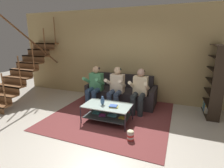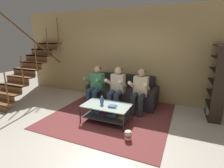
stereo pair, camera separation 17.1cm
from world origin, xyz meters
TOP-DOWN VIEW (x-y plane):
  - ground at (0.00, 0.00)m, footprint 16.80×16.80m
  - back_partition at (0.00, 2.46)m, footprint 8.40×0.12m
  - staircase_run at (-3.22, 1.11)m, footprint 0.98×2.52m
  - couch at (-0.12, 1.91)m, footprint 2.10×0.86m
  - person_seated_left at (-0.80, 1.40)m, footprint 0.50×0.58m
  - person_seated_middle at (-0.12, 1.40)m, footprint 0.50×0.58m
  - person_seated_right at (0.55, 1.40)m, footprint 0.50×0.58m
  - coffee_table at (-0.03, 0.55)m, footprint 1.13×0.67m
  - area_rug at (-0.08, 1.11)m, footprint 3.00×3.32m
  - vase at (-0.14, 0.52)m, footprint 0.10×0.10m
  - book_stack at (0.15, 0.48)m, footprint 0.23×0.21m
  - bookshelf at (2.40, 1.99)m, footprint 0.33×0.98m
  - popcorn_tub at (0.71, -0.03)m, footprint 0.14×0.14m

SIDE VIEW (x-z plane):
  - ground at x=0.00m, z-range 0.00..0.00m
  - area_rug at x=-0.08m, z-range 0.00..0.01m
  - popcorn_tub at x=0.71m, z-range 0.00..0.22m
  - coffee_table at x=-0.03m, z-range 0.07..0.50m
  - couch at x=-0.12m, z-range -0.14..0.73m
  - book_stack at x=0.15m, z-range 0.43..0.47m
  - vase at x=-0.14m, z-range 0.43..0.64m
  - person_seated_left at x=-0.80m, z-range 0.06..1.25m
  - person_seated_right at x=0.55m, z-range 0.06..1.26m
  - person_seated_middle at x=-0.12m, z-range 0.06..1.27m
  - bookshelf at x=2.40m, z-range -0.14..1.69m
  - staircase_run at x=-3.22m, z-range -0.34..2.39m
  - back_partition at x=0.00m, z-range 0.00..2.90m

